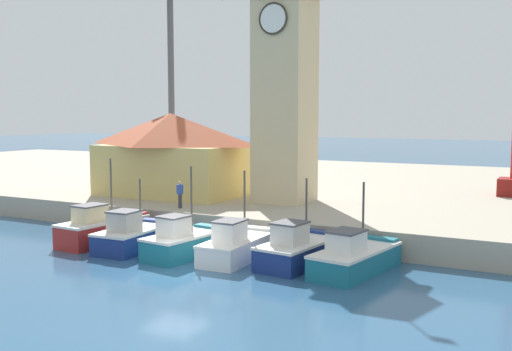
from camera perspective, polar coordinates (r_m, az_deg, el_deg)
ground_plane at (r=26.98m, az=-7.69°, el=-9.08°), size 300.00×300.00×0.00m
quay_wharf at (r=50.31m, az=10.14°, el=-1.36°), size 120.00×40.00×1.39m
fishing_boat_far_left at (r=33.39m, az=-14.42°, el=-4.93°), size 2.43×5.32×4.54m
fishing_boat_left_outer at (r=31.44m, az=-11.59°, el=-5.65°), size 2.38×4.70×3.62m
fishing_boat_left_inner at (r=29.49m, az=-6.90°, el=-6.31°), size 2.50×4.58×4.40m
fishing_boat_mid_left at (r=28.80m, az=-1.75°, el=-6.66°), size 2.13×5.16×4.22m
fishing_boat_center at (r=27.79m, az=4.08°, el=-7.05°), size 2.65×5.10×3.97m
fishing_boat_mid_right at (r=26.73m, az=9.40°, el=-7.70°), size 2.86×5.43×3.95m
clock_tower at (r=37.95m, az=2.78°, el=10.23°), size 3.74×3.74×17.64m
warehouse_left at (r=41.40m, az=-8.11°, el=2.11°), size 9.97×5.92×5.62m
port_crane_near at (r=54.96m, az=-7.99°, el=7.72°), size 3.49×7.20×19.14m
dock_worker_near_tower at (r=35.64m, az=-7.26°, el=-1.77°), size 0.34×0.22×1.62m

